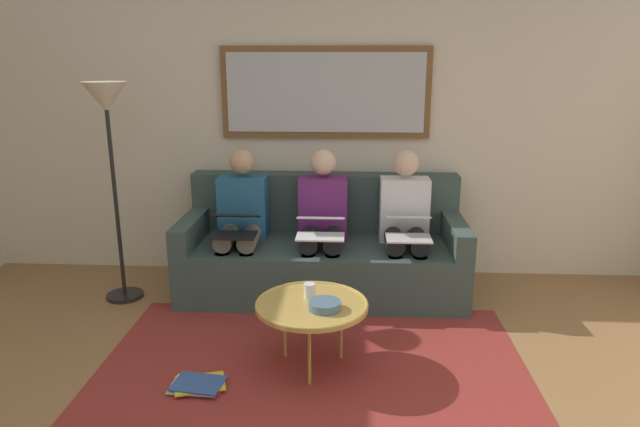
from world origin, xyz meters
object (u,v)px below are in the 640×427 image
at_px(couch, 323,252).
at_px(laptop_black, 235,224).
at_px(cup, 310,291).
at_px(person_right, 241,218).
at_px(person_left, 405,220).
at_px(laptop_white, 321,226).
at_px(laptop_silver, 408,226).
at_px(coffee_table, 312,305).
at_px(framed_mirror, 325,93).
at_px(standing_lamp, 108,122).
at_px(person_middle, 322,219).
at_px(magazine_stack, 198,384).
at_px(bowl, 325,305).

bearing_deg(couch, laptop_black, 25.73).
height_order(cup, person_right, person_right).
height_order(person_left, laptop_white, person_left).
bearing_deg(laptop_silver, laptop_white, 0.83).
bearing_deg(coffee_table, couch, -90.27).
relative_size(cup, person_right, 0.08).
height_order(framed_mirror, cup, framed_mirror).
relative_size(person_right, standing_lamp, 0.69).
distance_m(couch, framed_mirror, 1.30).
bearing_deg(standing_lamp, couch, -170.20).
distance_m(person_middle, laptop_white, 0.25).
bearing_deg(standing_lamp, cup, 150.46).
bearing_deg(person_left, person_right, 0.00).
distance_m(laptop_silver, laptop_black, 1.28).
relative_size(coffee_table, magazine_stack, 2.03).
bearing_deg(magazine_stack, laptop_white, -118.41).
bearing_deg(coffee_table, laptop_silver, -125.34).
bearing_deg(person_middle, bowl, 93.52).
xyz_separation_m(bowl, laptop_silver, (-0.56, -0.99, 0.19)).
height_order(bowl, standing_lamp, standing_lamp).
distance_m(couch, coffee_table, 1.22).
distance_m(coffee_table, magazine_stack, 0.79).
height_order(bowl, person_left, person_left).
height_order(cup, magazine_stack, cup).
bearing_deg(couch, magazine_stack, 66.91).
xyz_separation_m(couch, person_middle, (0.00, 0.07, 0.30)).
bearing_deg(bowl, standing_lamp, -32.28).
distance_m(bowl, laptop_silver, 1.15).
xyz_separation_m(laptop_black, magazine_stack, (-0.00, 1.19, -0.60)).
distance_m(laptop_silver, person_right, 1.30).
height_order(framed_mirror, laptop_silver, framed_mirror).
height_order(cup, laptop_silver, laptop_silver).
bearing_deg(bowl, framed_mirror, -87.43).
height_order(couch, laptop_white, couch).
distance_m(couch, laptop_white, 0.45).
xyz_separation_m(framed_mirror, laptop_silver, (-0.64, 0.70, -0.92)).
height_order(couch, person_right, person_right).
bearing_deg(cup, standing_lamp, -29.54).
height_order(person_left, person_right, same).
distance_m(laptop_white, magazine_stack, 1.47).
xyz_separation_m(bowl, laptop_white, (0.08, -0.98, 0.19)).
bearing_deg(laptop_white, person_middle, -90.00).
bearing_deg(person_right, laptop_white, 158.84).
distance_m(person_right, laptop_black, 0.24).
xyz_separation_m(cup, laptop_white, (-0.02, -0.82, 0.17)).
height_order(bowl, person_middle, person_middle).
relative_size(person_left, laptop_silver, 3.07).
height_order(person_middle, laptop_black, person_middle).
relative_size(person_left, person_right, 1.00).
distance_m(person_left, laptop_white, 0.69).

